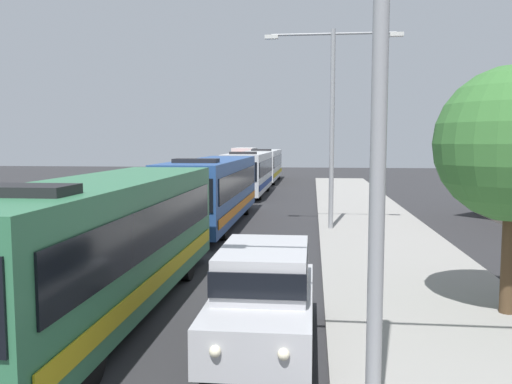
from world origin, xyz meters
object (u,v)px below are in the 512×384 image
object	(u,v)px
streetlamp_near	(380,58)
box_truck_oncoming	(244,160)
bus_fourth_in_line	(265,164)
white_suv	(264,293)
streetlamp_mid	(332,108)
bus_middle	(249,172)
bus_lead	(104,241)
bus_second_in_line	(214,189)

from	to	relation	value
streetlamp_near	box_truck_oncoming	bearing A→B (deg)	99.18
bus_fourth_in_line	white_suv	bearing A→B (deg)	-84.86
bus_fourth_in_line	streetlamp_mid	bearing A→B (deg)	-79.10
streetlamp_near	white_suv	bearing A→B (deg)	118.68
streetlamp_near	streetlamp_mid	size ratio (longest dim) A/B	0.91
bus_middle	streetlamp_mid	distance (m)	16.52
streetlamp_mid	box_truck_oncoming	bearing A→B (deg)	103.00
bus_middle	streetlamp_near	bearing A→B (deg)	-80.24
bus_lead	bus_second_in_line	xyz separation A→B (m)	(0.00, 13.08, 0.00)
bus_fourth_in_line	white_suv	xyz separation A→B (m)	(3.70, -41.11, -0.66)
bus_lead	bus_second_in_line	distance (m)	13.08
streetlamp_mid	bus_lead	bearing A→B (deg)	-114.86
box_truck_oncoming	streetlamp_mid	xyz separation A→B (m)	(8.70, -37.67, 3.58)
bus_lead	box_truck_oncoming	bearing A→B (deg)	93.83
bus_second_in_line	box_truck_oncoming	xyz separation A→B (m)	(-3.30, 36.24, 0.01)
bus_middle	bus_fourth_in_line	distance (m)	12.84
bus_middle	white_suv	xyz separation A→B (m)	(3.70, -28.27, -0.66)
bus_lead	box_truck_oncoming	xyz separation A→B (m)	(-3.30, 49.32, 0.01)
bus_middle	white_suv	bearing A→B (deg)	-82.55
bus_middle	streetlamp_mid	xyz separation A→B (m)	(5.40, -15.19, 3.59)
bus_fourth_in_line	streetlamp_near	bearing A→B (deg)	-83.04
bus_lead	bus_fourth_in_line	xyz separation A→B (m)	(0.00, 39.68, 0.00)
streetlamp_near	streetlamp_mid	bearing A→B (deg)	90.00
white_suv	streetlamp_mid	bearing A→B (deg)	82.59
white_suv	box_truck_oncoming	distance (m)	51.23
bus_lead	bus_fourth_in_line	size ratio (longest dim) A/B	0.94
bus_middle	box_truck_oncoming	bearing A→B (deg)	98.36
box_truck_oncoming	streetlamp_near	world-z (taller)	streetlamp_near
bus_second_in_line	bus_middle	world-z (taller)	same
bus_lead	white_suv	world-z (taller)	bus_lead
bus_lead	box_truck_oncoming	distance (m)	49.43
bus_lead	streetlamp_mid	size ratio (longest dim) A/B	1.35
bus_second_in_line	bus_middle	distance (m)	13.76
bus_fourth_in_line	streetlamp_near	world-z (taller)	streetlamp_near
bus_middle	box_truck_oncoming	size ratio (longest dim) A/B	1.43
white_suv	box_truck_oncoming	xyz separation A→B (m)	(-7.00, 50.75, 0.67)
streetlamp_mid	white_suv	bearing A→B (deg)	-97.41
bus_second_in_line	streetlamp_mid	bearing A→B (deg)	-14.88
bus_second_in_line	bus_middle	bearing A→B (deg)	90.00
bus_fourth_in_line	streetlamp_near	xyz separation A→B (m)	(5.40, -44.22, 3.20)
bus_second_in_line	streetlamp_near	bearing A→B (deg)	-72.97
streetlamp_mid	bus_fourth_in_line	bearing A→B (deg)	100.90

